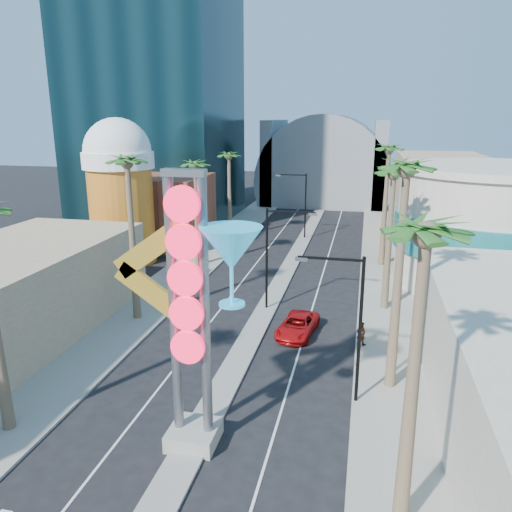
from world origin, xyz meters
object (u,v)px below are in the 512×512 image
Objects in this scene: neon_sign at (207,295)px; red_pickup at (297,325)px; pedestrian_a at (361,334)px; pedestrian_b at (361,333)px.

neon_sign is 14.64m from red_pickup.
pedestrian_a is 0.99× the size of pedestrian_b.
red_pickup is 4.39m from pedestrian_b.
pedestrian_a is (6.49, 11.76, -6.38)m from neon_sign.
neon_sign reaches higher than pedestrian_b.
pedestrian_b is at bearing -4.46° from red_pickup.
pedestrian_b reaches higher than pedestrian_a.
neon_sign is at bearing 50.75° from pedestrian_a.
pedestrian_b is at bearing -99.82° from pedestrian_a.
neon_sign is at bearing 78.42° from pedestrian_b.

